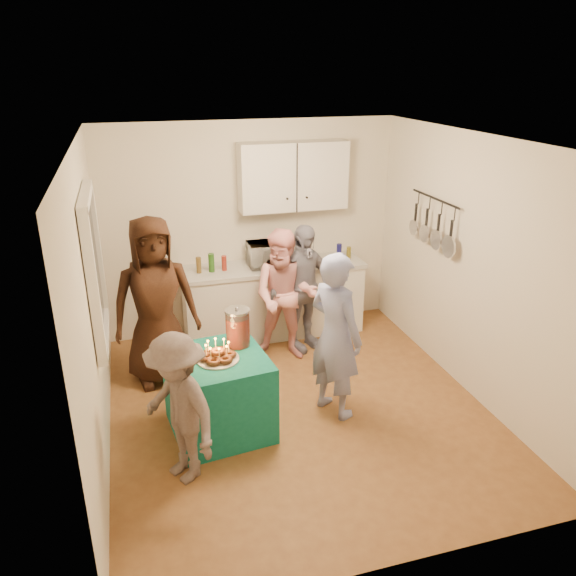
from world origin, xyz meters
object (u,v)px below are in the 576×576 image
object	(u,v)px
man_birthday	(335,336)
child_near_left	(178,409)
party_table	(219,394)
woman_back_left	(155,302)
microwave	(270,254)
woman_back_right	(302,288)
punch_jar	(238,329)
woman_back_center	(285,296)
counter	(273,301)

from	to	relation	value
man_birthday	child_near_left	world-z (taller)	man_birthday
party_table	woman_back_left	size ratio (longest dim) A/B	0.47
party_table	microwave	bearing A→B (deg)	62.34
party_table	woman_back_right	xyz separation A→B (m)	(1.22, 1.35, 0.38)
punch_jar	woman_back_center	world-z (taller)	woman_back_center
woman_back_right	woman_back_left	bearing A→B (deg)	167.30
party_table	child_near_left	xyz separation A→B (m)	(-0.40, -0.55, 0.27)
punch_jar	woman_back_center	bearing A→B (deg)	53.80
microwave	woman_back_right	bearing A→B (deg)	-61.13
party_table	man_birthday	size ratio (longest dim) A/B	0.52
party_table	woman_back_right	bearing A→B (deg)	47.82
party_table	woman_back_center	bearing A→B (deg)	50.78
woman_back_center	party_table	bearing A→B (deg)	-105.21
counter	woman_back_center	xyz separation A→B (m)	(-0.03, -0.65, 0.34)
woman_back_left	child_near_left	distance (m)	1.66
party_table	woman_back_center	distance (m)	1.58
counter	microwave	distance (m)	0.63
man_birthday	woman_back_center	distance (m)	1.20
woman_back_left	party_table	bearing A→B (deg)	-73.96
counter	woman_back_right	world-z (taller)	woman_back_right
man_birthday	woman_back_left	distance (m)	1.92
man_birthday	woman_back_center	world-z (taller)	man_birthday
counter	child_near_left	world-z (taller)	child_near_left
punch_jar	woman_back_left	size ratio (longest dim) A/B	0.19
woman_back_center	woman_back_right	world-z (taller)	woman_back_center
child_near_left	woman_back_center	bearing A→B (deg)	112.86
microwave	woman_back_right	xyz separation A→B (m)	(0.26, -0.48, -0.29)
punch_jar	woman_back_left	bearing A→B (deg)	127.00
woman_back_center	punch_jar	bearing A→B (deg)	-102.20
microwave	woman_back_left	xyz separation A→B (m)	(-1.42, -0.75, -0.15)
woman_back_left	woman_back_right	world-z (taller)	woman_back_left
counter	man_birthday	size ratio (longest dim) A/B	1.34
woman_back_right	punch_jar	bearing A→B (deg)	-151.90
counter	child_near_left	xyz separation A→B (m)	(-1.40, -2.38, 0.22)
woman_back_left	woman_back_center	size ratio (longest dim) A/B	1.18
party_table	woman_back_right	size ratio (longest dim) A/B	0.56
counter	microwave	xyz separation A→B (m)	(-0.04, 0.00, 0.62)
man_birthday	child_near_left	distance (m)	1.63
microwave	party_table	size ratio (longest dim) A/B	0.61
man_birthday	woman_back_left	world-z (taller)	woman_back_left
counter	microwave	bearing A→B (deg)	180.00
microwave	punch_jar	size ratio (longest dim) A/B	1.54
microwave	woman_back_center	world-z (taller)	woman_back_center
counter	punch_jar	size ratio (longest dim) A/B	6.47
microwave	woman_back_left	distance (m)	1.61
microwave	party_table	world-z (taller)	microwave
counter	party_table	distance (m)	2.09
party_table	punch_jar	xyz separation A→B (m)	(0.23, 0.18, 0.55)
microwave	child_near_left	bearing A→B (deg)	-119.48
man_birthday	microwave	bearing A→B (deg)	-21.48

